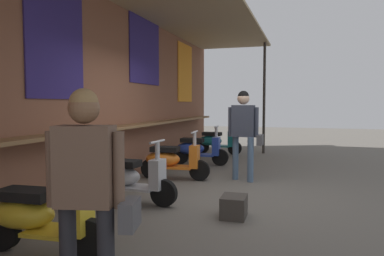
{
  "coord_description": "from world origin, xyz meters",
  "views": [
    {
      "loc": [
        -5.7,
        -1.44,
        1.5
      ],
      "look_at": [
        1.9,
        0.95,
        0.96
      ],
      "focal_mm": 33.72,
      "sensor_mm": 36.0,
      "label": 1
    }
  ],
  "objects_px": {
    "shopper_browsing": "(244,126)",
    "scooter_teal": "(216,141)",
    "scooter_yellow": "(37,216)",
    "scooter_orange": "(171,160)",
    "shopper_with_handbag": "(88,181)",
    "scooter_blue": "(197,149)",
    "scooter_silver": "(129,178)",
    "merchandise_crate": "(234,207)"
  },
  "relations": [
    {
      "from": "shopper_browsing",
      "to": "scooter_teal",
      "type": "bearing_deg",
      "value": 23.54
    },
    {
      "from": "scooter_yellow",
      "to": "scooter_orange",
      "type": "distance_m",
      "value": 3.74
    },
    {
      "from": "shopper_with_handbag",
      "to": "shopper_browsing",
      "type": "height_order",
      "value": "shopper_browsing"
    },
    {
      "from": "scooter_blue",
      "to": "scooter_teal",
      "type": "bearing_deg",
      "value": 86.99
    },
    {
      "from": "scooter_teal",
      "to": "shopper_with_handbag",
      "type": "relative_size",
      "value": 0.87
    },
    {
      "from": "scooter_yellow",
      "to": "shopper_with_handbag",
      "type": "xyz_separation_m",
      "value": [
        -0.76,
        -1.1,
        0.58
      ]
    },
    {
      "from": "scooter_yellow",
      "to": "scooter_teal",
      "type": "height_order",
      "value": "same"
    },
    {
      "from": "scooter_orange",
      "to": "shopper_browsing",
      "type": "xyz_separation_m",
      "value": [
        0.3,
        -1.4,
        0.69
      ]
    },
    {
      "from": "scooter_teal",
      "to": "scooter_silver",
      "type": "bearing_deg",
      "value": -86.82
    },
    {
      "from": "scooter_silver",
      "to": "scooter_orange",
      "type": "height_order",
      "value": "same"
    },
    {
      "from": "scooter_yellow",
      "to": "merchandise_crate",
      "type": "height_order",
      "value": "scooter_yellow"
    },
    {
      "from": "scooter_yellow",
      "to": "scooter_silver",
      "type": "relative_size",
      "value": 1.0
    },
    {
      "from": "scooter_orange",
      "to": "shopper_with_handbag",
      "type": "distance_m",
      "value": 4.66
    },
    {
      "from": "scooter_silver",
      "to": "scooter_teal",
      "type": "height_order",
      "value": "same"
    },
    {
      "from": "scooter_orange",
      "to": "shopper_with_handbag",
      "type": "height_order",
      "value": "shopper_with_handbag"
    },
    {
      "from": "scooter_orange",
      "to": "scooter_blue",
      "type": "bearing_deg",
      "value": 85.78
    },
    {
      "from": "scooter_silver",
      "to": "merchandise_crate",
      "type": "xyz_separation_m",
      "value": [
        -0.2,
        -1.65,
        -0.25
      ]
    },
    {
      "from": "scooter_blue",
      "to": "shopper_with_handbag",
      "type": "height_order",
      "value": "shopper_with_handbag"
    },
    {
      "from": "scooter_blue",
      "to": "scooter_teal",
      "type": "distance_m",
      "value": 1.95
    },
    {
      "from": "shopper_with_handbag",
      "to": "scooter_yellow",
      "type": "bearing_deg",
      "value": 42.71
    },
    {
      "from": "scooter_yellow",
      "to": "scooter_teal",
      "type": "bearing_deg",
      "value": 86.05
    },
    {
      "from": "scooter_orange",
      "to": "scooter_teal",
      "type": "height_order",
      "value": "same"
    },
    {
      "from": "shopper_browsing",
      "to": "merchandise_crate",
      "type": "height_order",
      "value": "shopper_browsing"
    },
    {
      "from": "scooter_silver",
      "to": "shopper_with_handbag",
      "type": "height_order",
      "value": "shopper_with_handbag"
    },
    {
      "from": "scooter_teal",
      "to": "merchandise_crate",
      "type": "xyz_separation_m",
      "value": [
        -5.74,
        -1.65,
        -0.25
      ]
    },
    {
      "from": "scooter_blue",
      "to": "merchandise_crate",
      "type": "bearing_deg",
      "value": -69.51
    },
    {
      "from": "scooter_yellow",
      "to": "scooter_blue",
      "type": "relative_size",
      "value": 1.0
    },
    {
      "from": "shopper_browsing",
      "to": "merchandise_crate",
      "type": "bearing_deg",
      "value": -172.31
    },
    {
      "from": "scooter_orange",
      "to": "scooter_blue",
      "type": "distance_m",
      "value": 1.8
    },
    {
      "from": "scooter_blue",
      "to": "shopper_browsing",
      "type": "xyz_separation_m",
      "value": [
        -1.49,
        -1.4,
        0.69
      ]
    },
    {
      "from": "scooter_silver",
      "to": "scooter_blue",
      "type": "distance_m",
      "value": 3.59
    },
    {
      "from": "scooter_teal",
      "to": "merchandise_crate",
      "type": "height_order",
      "value": "scooter_teal"
    },
    {
      "from": "scooter_yellow",
      "to": "shopper_with_handbag",
      "type": "bearing_deg",
      "value": -38.51
    },
    {
      "from": "scooter_blue",
      "to": "scooter_teal",
      "type": "height_order",
      "value": "same"
    },
    {
      "from": "scooter_orange",
      "to": "shopper_with_handbag",
      "type": "bearing_deg",
      "value": -80.51
    },
    {
      "from": "scooter_silver",
      "to": "shopper_with_handbag",
      "type": "relative_size",
      "value": 0.87
    },
    {
      "from": "shopper_with_handbag",
      "to": "shopper_browsing",
      "type": "relative_size",
      "value": 0.92
    },
    {
      "from": "scooter_orange",
      "to": "scooter_silver",
      "type": "bearing_deg",
      "value": -94.23
    },
    {
      "from": "scooter_orange",
      "to": "merchandise_crate",
      "type": "distance_m",
      "value": 2.6
    },
    {
      "from": "scooter_yellow",
      "to": "scooter_orange",
      "type": "bearing_deg",
      "value": 86.05
    },
    {
      "from": "scooter_silver",
      "to": "scooter_teal",
      "type": "relative_size",
      "value": 1.0
    },
    {
      "from": "scooter_silver",
      "to": "merchandise_crate",
      "type": "bearing_deg",
      "value": -4.44
    }
  ]
}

